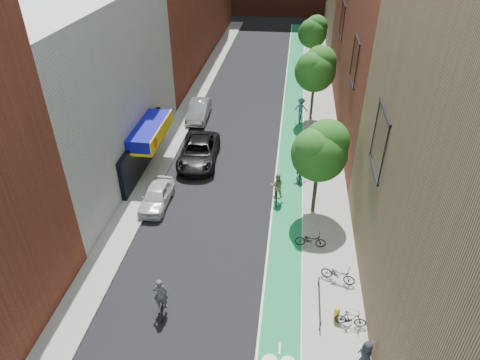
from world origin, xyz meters
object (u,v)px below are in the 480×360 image
(cyclist_lane_near, at_px, (277,190))
(pedestrian, at_px, (366,355))
(parked_car_silver, at_px, (199,111))
(fire_hydrant, at_px, (337,314))
(cyclist_lane_far, at_px, (301,110))
(parked_car_black, at_px, (199,152))
(parked_car_white, at_px, (157,196))
(cyclist_lane_mid, at_px, (300,169))
(cyclist_lead, at_px, (161,301))

(cyclist_lane_near, height_order, pedestrian, cyclist_lane_near)
(parked_car_silver, bearing_deg, fire_hydrant, -64.72)
(parked_car_silver, relative_size, cyclist_lane_near, 2.27)
(cyclist_lane_far, bearing_deg, parked_car_black, 55.07)
(parked_car_white, bearing_deg, cyclist_lane_near, 9.70)
(parked_car_white, height_order, cyclist_lane_mid, cyclist_lane_mid)
(cyclist_lane_near, xyz_separation_m, cyclist_lane_mid, (1.50, 2.99, -0.11))
(parked_car_black, xyz_separation_m, cyclist_lane_near, (6.20, -4.49, 0.07))
(parked_car_silver, height_order, cyclist_lane_mid, cyclist_lane_mid)
(parked_car_white, xyz_separation_m, cyclist_lane_far, (9.26, 14.05, 0.37))
(parked_car_white, height_order, cyclist_lane_far, cyclist_lane_far)
(parked_car_black, height_order, parked_car_silver, parked_car_black)
(parked_car_silver, height_order, cyclist_lane_far, cyclist_lane_far)
(cyclist_lane_mid, bearing_deg, cyclist_lane_near, 63.60)
(cyclist_lead, bearing_deg, cyclist_lane_far, -119.76)
(parked_car_silver, distance_m, cyclist_lane_mid, 13.01)
(parked_car_silver, bearing_deg, pedestrian, -65.12)
(cyclist_lead, relative_size, cyclist_lane_near, 1.02)
(parked_car_silver, bearing_deg, cyclist_lane_mid, -46.53)
(parked_car_white, relative_size, parked_car_black, 0.68)
(parked_car_black, relative_size, cyclist_lead, 2.77)
(parked_car_silver, relative_size, cyclist_lane_far, 2.19)
(cyclist_lead, bearing_deg, cyclist_lane_mid, -130.49)
(cyclist_lane_near, height_order, fire_hydrant, cyclist_lane_near)
(parked_car_black, height_order, fire_hydrant, parked_car_black)
(fire_hydrant, bearing_deg, cyclist_lead, -176.38)
(parked_car_white, distance_m, cyclist_lane_far, 16.83)
(cyclist_lead, relative_size, cyclist_lane_mid, 1.01)
(cyclist_lead, bearing_deg, parked_car_white, -85.85)
(pedestrian, bearing_deg, cyclist_lane_far, 164.21)
(pedestrian, bearing_deg, cyclist_lane_mid, 168.45)
(cyclist_lane_mid, bearing_deg, cyclist_lane_far, -89.48)
(cyclist_lead, bearing_deg, pedestrian, 155.15)
(cyclist_lead, distance_m, fire_hydrant, 8.41)
(parked_car_white, xyz_separation_m, parked_car_silver, (0.00, 13.45, 0.10))
(fire_hydrant, bearing_deg, pedestrian, -66.75)
(cyclist_lead, bearing_deg, parked_car_silver, -96.62)
(parked_car_silver, distance_m, fire_hydrant, 24.26)
(cyclist_lane_mid, relative_size, cyclist_lane_far, 0.97)
(cyclist_lane_near, bearing_deg, cyclist_lead, 58.97)
(parked_car_black, bearing_deg, fire_hydrant, -59.11)
(cyclist_lane_near, bearing_deg, pedestrian, 106.05)
(cyclist_lane_near, relative_size, pedestrian, 1.35)
(cyclist_lane_far, distance_m, pedestrian, 24.67)
(parked_car_white, xyz_separation_m, fire_hydrant, (11.19, -8.07, -0.15))
(parked_car_silver, distance_m, cyclist_lane_far, 9.28)
(cyclist_lead, height_order, cyclist_lane_mid, cyclist_lead)
(parked_car_black, height_order, cyclist_lead, cyclist_lead)
(parked_car_black, height_order, cyclist_lane_far, cyclist_lane_far)
(cyclist_lane_near, bearing_deg, cyclist_lane_far, -100.94)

